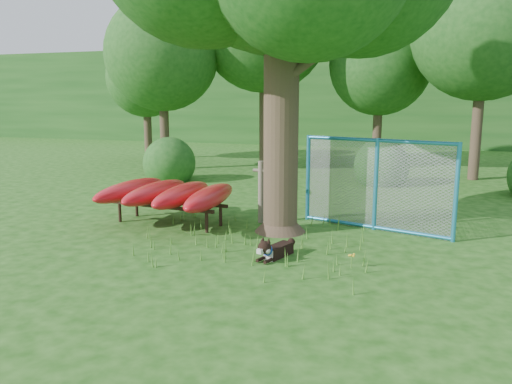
% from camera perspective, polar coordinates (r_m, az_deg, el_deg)
% --- Properties ---
extents(ground, '(80.00, 80.00, 0.00)m').
position_cam_1_polar(ground, '(8.83, -3.69, -7.68)').
color(ground, '#184C0F').
rests_on(ground, ground).
extents(wooden_post, '(0.39, 0.15, 1.41)m').
position_cam_1_polar(wooden_post, '(11.23, 0.57, 0.20)').
color(wooden_post, '#675D4D').
rests_on(wooden_post, ground).
extents(kayak_rack, '(2.84, 2.89, 0.91)m').
position_cam_1_polar(kayak_rack, '(11.27, -9.95, -0.16)').
color(kayak_rack, black).
rests_on(kayak_rack, ground).
extents(husky_dog, '(0.50, 0.96, 0.45)m').
position_cam_1_polar(husky_dog, '(8.81, 2.05, -6.63)').
color(husky_dog, black).
rests_on(husky_dog, ground).
extents(fence_section, '(3.24, 1.07, 3.27)m').
position_cam_1_polar(fence_section, '(10.86, 13.51, 0.83)').
color(fence_section, '#2887BB').
rests_on(fence_section, ground).
extents(wildflower_clump, '(0.12, 0.10, 0.25)m').
position_cam_1_polar(wildflower_clump, '(8.45, 10.89, -7.25)').
color(wildflower_clump, '#4D882C').
rests_on(wildflower_clump, ground).
extents(bg_tree_a, '(4.40, 4.40, 6.70)m').
position_cam_1_polar(bg_tree_a, '(20.30, -10.69, 15.22)').
color(bg_tree_a, '#3D2E21').
rests_on(bg_tree_a, ground).
extents(bg_tree_b, '(5.20, 5.20, 8.22)m').
position_cam_1_polar(bg_tree_b, '(20.91, 0.91, 18.35)').
color(bg_tree_b, '#3D2E21').
rests_on(bg_tree_b, ground).
extents(bg_tree_c, '(4.00, 4.00, 6.12)m').
position_cam_1_polar(bg_tree_c, '(20.89, 13.99, 13.91)').
color(bg_tree_c, '#3D2E21').
rests_on(bg_tree_c, ground).
extents(bg_tree_d, '(4.80, 4.80, 7.50)m').
position_cam_1_polar(bg_tree_d, '(19.02, 24.67, 16.62)').
color(bg_tree_d, '#3D2E21').
rests_on(bg_tree_d, ground).
extents(bg_tree_f, '(3.60, 3.60, 5.55)m').
position_cam_1_polar(bg_tree_f, '(24.09, -12.48, 12.58)').
color(bg_tree_f, '#3D2E21').
rests_on(bg_tree_f, ground).
extents(shrub_left, '(1.80, 1.80, 1.80)m').
position_cam_1_polar(shrub_left, '(17.53, -9.81, 1.31)').
color(shrub_left, '#1B4E19').
rests_on(shrub_left, ground).
extents(shrub_mid, '(1.80, 1.80, 1.80)m').
position_cam_1_polar(shrub_mid, '(17.05, 14.04, 0.89)').
color(shrub_mid, '#1B4E19').
rests_on(shrub_mid, ground).
extents(wooded_hillside, '(80.00, 12.00, 6.00)m').
position_cam_1_polar(wooded_hillside, '(35.92, 13.32, 10.61)').
color(wooded_hillside, '#1B4E19').
rests_on(wooded_hillside, ground).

